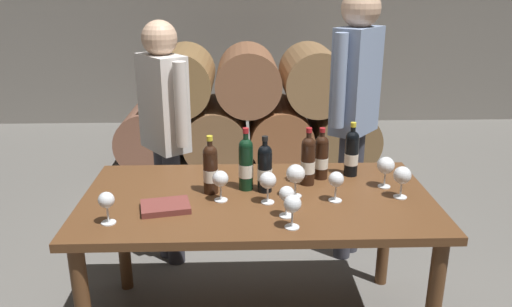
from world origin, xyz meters
The scene contains 21 objects.
cellar_back_wall centered at (0.00, 4.20, 1.40)m, with size 10.00×0.24×2.80m, color gray.
barrel_stack centered at (0.00, 2.60, 0.53)m, with size 2.49×0.90×1.15m.
dining_table centered at (0.00, 0.00, 0.67)m, with size 1.70×0.90×0.76m.
wine_bottle_0 centered at (0.04, 0.06, 0.88)m, with size 0.07×0.07×0.29m.
wine_bottle_1 centered at (0.51, 0.26, 0.89)m, with size 0.07×0.07×0.29m.
wine_bottle_2 centered at (0.34, 0.22, 0.88)m, with size 0.07×0.07×0.28m.
wine_bottle_3 centered at (-0.23, 0.05, 0.89)m, with size 0.07×0.07×0.29m.
wine_bottle_4 centered at (0.26, 0.15, 0.89)m, with size 0.07×0.07×0.30m.
wine_bottle_5 centered at (-0.05, 0.09, 0.90)m, with size 0.07×0.07×0.32m.
wine_glass_0 centered at (0.14, -0.34, 0.87)m, with size 0.08×0.08×0.15m.
wine_glass_1 centered at (-0.66, -0.27, 0.86)m, with size 0.07×0.07×0.15m.
wine_glass_2 centered at (0.69, -0.04, 0.87)m, with size 0.09×0.09×0.16m.
wine_glass_3 centered at (0.18, -0.01, 0.88)m, with size 0.09×0.09×0.16m.
wine_glass_4 centered at (0.05, -0.08, 0.87)m, with size 0.08×0.08×0.15m.
wine_glass_5 centered at (-0.18, -0.05, 0.87)m, with size 0.08×0.08×0.15m.
wine_glass_6 centered at (0.65, 0.09, 0.87)m, with size 0.09×0.09×0.16m.
wine_glass_7 centered at (0.12, -0.23, 0.86)m, with size 0.07×0.07×0.14m.
wine_glass_8 centered at (0.37, -0.07, 0.86)m, with size 0.07×0.07×0.15m.
tasting_notebook centered at (-0.43, -0.14, 0.77)m, with size 0.22×0.16×0.03m, color brown.
sommelier_presenting centered at (0.63, 0.75, 1.04)m, with size 0.34×0.40×1.72m.
taster_seated_left centered at (-0.54, 0.72, 0.92)m, with size 0.34×0.41×1.54m.
Camera 1 is at (-0.08, -2.28, 1.77)m, focal length 35.78 mm.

